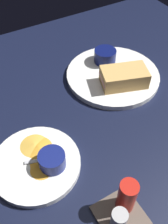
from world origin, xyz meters
TOP-DOWN VIEW (x-y plane):
  - ground_plane at (0.00, 0.00)cm, footprint 110.00×110.00cm
  - plate_sandwich_main at (-7.39, -13.93)cm, footprint 28.49×28.49cm
  - sandwich_half_near at (-7.32, -8.52)cm, footprint 14.80×11.37cm
  - ramekin_dark_sauce at (-8.48, -20.25)cm, footprint 6.93×6.93cm
  - spoon_by_dark_ramekin at (-7.97, -14.75)cm, footprint 2.48×9.95cm
  - plate_chips_companion at (25.32, 3.20)cm, footprint 20.30×20.30cm
  - ramekin_light_gravy at (22.28, 5.73)cm, footprint 6.00×6.00cm
  - spoon_by_gravy_ramekin at (21.11, 4.73)cm, footprint 9.77×4.79cm
  - plantain_chip_scatter at (23.97, 2.42)cm, footprint 8.93×14.26cm
  - condiment_caddy at (15.05, 22.04)cm, footprint 9.00×9.00cm

SIDE VIEW (x-z plane):
  - ground_plane at x=0.00cm, z-range -3.00..0.00cm
  - plate_sandwich_main at x=-7.39cm, z-range 0.00..1.60cm
  - plate_chips_companion at x=25.32cm, z-range 0.00..1.60cm
  - plantain_chip_scatter at x=23.97cm, z-range 1.60..2.20cm
  - spoon_by_dark_ramekin at x=-7.97cm, z-range 1.56..2.36cm
  - spoon_by_gravy_ramekin at x=21.11cm, z-range 1.56..2.36cm
  - condiment_caddy at x=15.05cm, z-range -1.34..8.16cm
  - ramekin_light_gravy at x=22.28cm, z-range 1.74..5.38cm
  - ramekin_dark_sauce at x=-8.48cm, z-range 1.75..5.83cm
  - sandwich_half_near at x=-7.32cm, z-range 1.60..6.40cm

